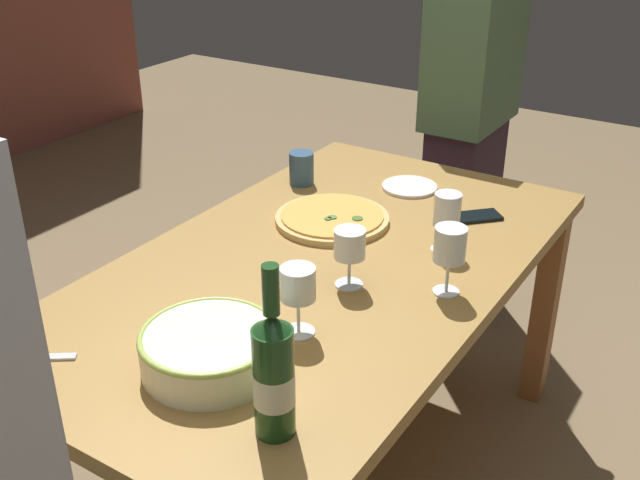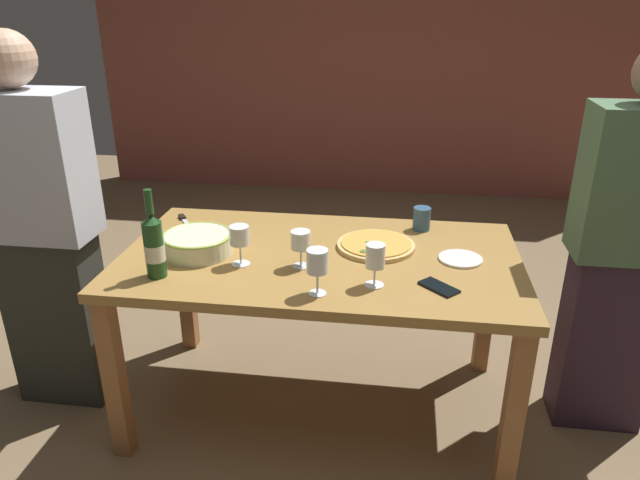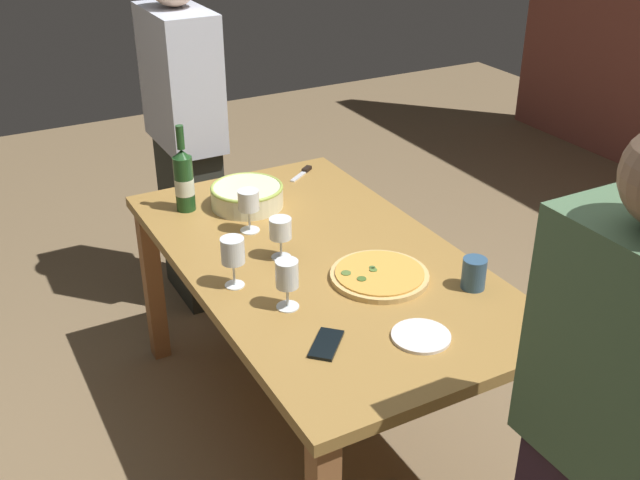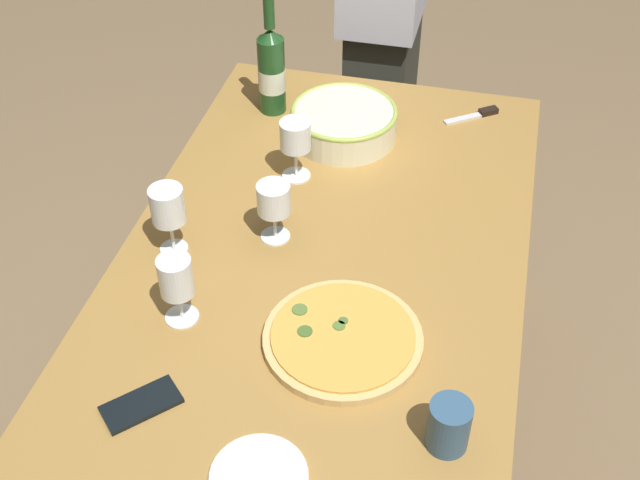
{
  "view_description": "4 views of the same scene",
  "coord_description": "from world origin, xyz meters",
  "px_view_note": "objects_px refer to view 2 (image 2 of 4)",
  "views": [
    {
      "loc": [
        -1.42,
        -0.91,
        1.67
      ],
      "look_at": [
        0.0,
        0.0,
        0.81
      ],
      "focal_mm": 42.51,
      "sensor_mm": 36.0,
      "label": 1
    },
    {
      "loc": [
        0.3,
        -2.13,
        1.73
      ],
      "look_at": [
        0.0,
        0.0,
        0.81
      ],
      "focal_mm": 32.89,
      "sensor_mm": 36.0,
      "label": 2
    },
    {
      "loc": [
        2.0,
        -1.09,
        2.02
      ],
      "look_at": [
        0.0,
        0.0,
        0.81
      ],
      "focal_mm": 42.81,
      "sensor_mm": 36.0,
      "label": 3
    },
    {
      "loc": [
        1.3,
        0.31,
        2.0
      ],
      "look_at": [
        0.0,
        0.0,
        0.81
      ],
      "focal_mm": 46.13,
      "sensor_mm": 36.0,
      "label": 4
    }
  ],
  "objects_px": {
    "person_host": "(625,251)",
    "cell_phone": "(439,287)",
    "wine_bottle": "(154,245)",
    "pizza_knife": "(184,220)",
    "wine_glass_far_left": "(301,242)",
    "person_guest_left": "(41,232)",
    "wine_glass_by_bottle": "(240,238)",
    "dining_table": "(320,275)",
    "cup_amber": "(422,219)",
    "side_plate": "(460,259)",
    "wine_glass_near_pizza": "(317,262)",
    "wine_glass_far_right": "(375,257)",
    "pizza": "(376,245)",
    "serving_bowl": "(198,243)"
  },
  "relations": [
    {
      "from": "wine_bottle",
      "to": "person_host",
      "type": "xyz_separation_m",
      "value": [
        1.76,
        0.37,
        -0.08
      ]
    },
    {
      "from": "wine_glass_near_pizza",
      "to": "side_plate",
      "type": "xyz_separation_m",
      "value": [
        0.52,
        0.36,
        -0.12
      ]
    },
    {
      "from": "wine_bottle",
      "to": "pizza_knife",
      "type": "xyz_separation_m",
      "value": [
        -0.1,
        0.56,
        -0.12
      ]
    },
    {
      "from": "person_guest_left",
      "to": "dining_table",
      "type": "bearing_deg",
      "value": 0.0
    },
    {
      "from": "wine_glass_far_right",
      "to": "pizza",
      "type": "bearing_deg",
      "value": 91.96
    },
    {
      "from": "dining_table",
      "to": "wine_glass_near_pizza",
      "type": "relative_size",
      "value": 9.44
    },
    {
      "from": "wine_bottle",
      "to": "cell_phone",
      "type": "relative_size",
      "value": 2.35
    },
    {
      "from": "wine_glass_by_bottle",
      "to": "pizza_knife",
      "type": "xyz_separation_m",
      "value": [
        -0.38,
        0.42,
        -0.11
      ]
    },
    {
      "from": "person_guest_left",
      "to": "pizza",
      "type": "bearing_deg",
      "value": 3.63
    },
    {
      "from": "side_plate",
      "to": "cell_phone",
      "type": "bearing_deg",
      "value": -110.41
    },
    {
      "from": "wine_glass_far_right",
      "to": "person_host",
      "type": "height_order",
      "value": "person_host"
    },
    {
      "from": "dining_table",
      "to": "pizza",
      "type": "relative_size",
      "value": 4.96
    },
    {
      "from": "serving_bowl",
      "to": "person_host",
      "type": "height_order",
      "value": "person_host"
    },
    {
      "from": "person_host",
      "to": "person_guest_left",
      "type": "bearing_deg",
      "value": -0.79
    },
    {
      "from": "wine_glass_by_bottle",
      "to": "person_guest_left",
      "type": "relative_size",
      "value": 0.1
    },
    {
      "from": "wine_glass_far_left",
      "to": "side_plate",
      "type": "height_order",
      "value": "wine_glass_far_left"
    },
    {
      "from": "wine_glass_near_pizza",
      "to": "wine_glass_far_left",
      "type": "distance_m",
      "value": 0.23
    },
    {
      "from": "wine_bottle",
      "to": "wine_glass_far_right",
      "type": "relative_size",
      "value": 2.1
    },
    {
      "from": "cup_amber",
      "to": "pizza_knife",
      "type": "height_order",
      "value": "cup_amber"
    },
    {
      "from": "wine_glass_far_right",
      "to": "wine_bottle",
      "type": "bearing_deg",
      "value": -177.45
    },
    {
      "from": "pizza",
      "to": "wine_glass_far_left",
      "type": "distance_m",
      "value": 0.37
    },
    {
      "from": "person_host",
      "to": "person_guest_left",
      "type": "relative_size",
      "value": 0.98
    },
    {
      "from": "wine_bottle",
      "to": "side_plate",
      "type": "height_order",
      "value": "wine_bottle"
    },
    {
      "from": "pizza",
      "to": "side_plate",
      "type": "distance_m",
      "value": 0.35
    },
    {
      "from": "dining_table",
      "to": "wine_glass_far_left",
      "type": "relative_size",
      "value": 10.87
    },
    {
      "from": "person_host",
      "to": "cell_phone",
      "type": "bearing_deg",
      "value": 19.6
    },
    {
      "from": "wine_glass_far_left",
      "to": "person_guest_left",
      "type": "distance_m",
      "value": 1.11
    },
    {
      "from": "dining_table",
      "to": "person_host",
      "type": "xyz_separation_m",
      "value": [
        1.19,
        0.1,
        0.14
      ]
    },
    {
      "from": "cell_phone",
      "to": "person_guest_left",
      "type": "relative_size",
      "value": 0.09
    },
    {
      "from": "wine_glass_far_left",
      "to": "pizza_knife",
      "type": "distance_m",
      "value": 0.75
    },
    {
      "from": "wine_glass_by_bottle",
      "to": "person_host",
      "type": "distance_m",
      "value": 1.5
    },
    {
      "from": "pizza",
      "to": "wine_glass_far_left",
      "type": "xyz_separation_m",
      "value": [
        -0.28,
        -0.22,
        0.09
      ]
    },
    {
      "from": "wine_glass_near_pizza",
      "to": "cell_phone",
      "type": "xyz_separation_m",
      "value": [
        0.43,
        0.1,
        -0.12
      ]
    },
    {
      "from": "cell_phone",
      "to": "person_host",
      "type": "bearing_deg",
      "value": 158.22
    },
    {
      "from": "wine_glass_near_pizza",
      "to": "pizza",
      "type": "bearing_deg",
      "value": 67.0
    },
    {
      "from": "wine_glass_near_pizza",
      "to": "cup_amber",
      "type": "distance_m",
      "value": 0.76
    },
    {
      "from": "cell_phone",
      "to": "person_host",
      "type": "height_order",
      "value": "person_host"
    },
    {
      "from": "side_plate",
      "to": "person_host",
      "type": "relative_size",
      "value": 0.11
    },
    {
      "from": "wine_glass_near_pizza",
      "to": "wine_glass_far_right",
      "type": "bearing_deg",
      "value": 25.54
    },
    {
      "from": "wine_glass_far_right",
      "to": "cell_phone",
      "type": "bearing_deg",
      "value": 1.76
    },
    {
      "from": "pizza",
      "to": "cup_amber",
      "type": "bearing_deg",
      "value": 50.66
    },
    {
      "from": "dining_table",
      "to": "person_host",
      "type": "bearing_deg",
      "value": 4.64
    },
    {
      "from": "cup_amber",
      "to": "cell_phone",
      "type": "bearing_deg",
      "value": -84.59
    },
    {
      "from": "dining_table",
      "to": "wine_glass_by_bottle",
      "type": "distance_m",
      "value": 0.38
    },
    {
      "from": "wine_glass_near_pizza",
      "to": "person_guest_left",
      "type": "bearing_deg",
      "value": 167.38
    },
    {
      "from": "pizza",
      "to": "wine_bottle",
      "type": "height_order",
      "value": "wine_bottle"
    },
    {
      "from": "wine_glass_near_pizza",
      "to": "wine_glass_far_left",
      "type": "xyz_separation_m",
      "value": [
        -0.09,
        0.21,
        -0.02
      ]
    },
    {
      "from": "cup_amber",
      "to": "wine_glass_by_bottle",
      "type": "bearing_deg",
      "value": -146.58
    },
    {
      "from": "wine_bottle",
      "to": "wine_glass_far_left",
      "type": "bearing_deg",
      "value": 16.57
    },
    {
      "from": "wine_glass_by_bottle",
      "to": "person_host",
      "type": "height_order",
      "value": "person_host"
    }
  ]
}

